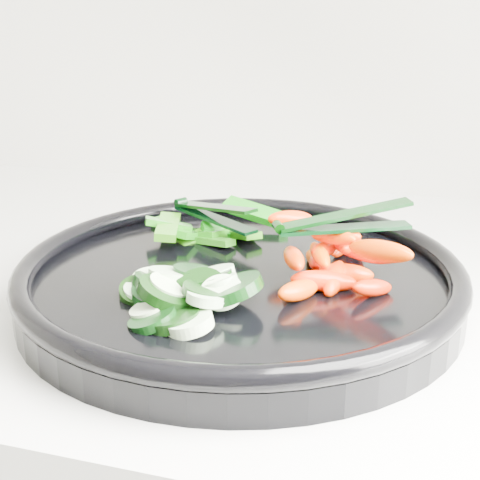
# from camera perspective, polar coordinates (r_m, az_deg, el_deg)

# --- Properties ---
(veggie_tray) EXTENTS (0.41, 0.41, 0.04)m
(veggie_tray) POSITION_cam_1_polar(r_m,az_deg,el_deg) (0.57, -0.00, -3.30)
(veggie_tray) COLOR black
(veggie_tray) RESTS_ON counter
(cucumber_pile) EXTENTS (0.12, 0.12, 0.04)m
(cucumber_pile) POSITION_cam_1_polar(r_m,az_deg,el_deg) (0.51, -5.24, -4.34)
(cucumber_pile) COLOR black
(cucumber_pile) RESTS_ON veggie_tray
(carrot_pile) EXTENTS (0.14, 0.17, 0.05)m
(carrot_pile) POSITION_cam_1_polar(r_m,az_deg,el_deg) (0.55, 8.10, -1.47)
(carrot_pile) COLOR #FF4300
(carrot_pile) RESTS_ON veggie_tray
(pepper_pile) EXTENTS (0.14, 0.12, 0.03)m
(pepper_pile) POSITION_cam_1_polar(r_m,az_deg,el_deg) (0.65, -2.65, 1.06)
(pepper_pile) COLOR #246A0A
(pepper_pile) RESTS_ON veggie_tray
(tong_carrot) EXTENTS (0.11, 0.06, 0.02)m
(tong_carrot) POSITION_cam_1_polar(r_m,az_deg,el_deg) (0.54, 8.56, 1.54)
(tong_carrot) COLOR black
(tong_carrot) RESTS_ON carrot_pile
(tong_pepper) EXTENTS (0.10, 0.07, 0.02)m
(tong_pepper) POSITION_cam_1_polar(r_m,az_deg,el_deg) (0.64, -2.43, 2.39)
(tong_pepper) COLOR black
(tong_pepper) RESTS_ON pepper_pile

